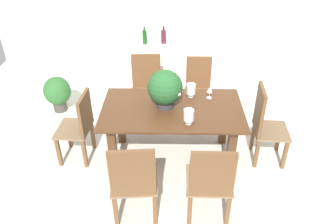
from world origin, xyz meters
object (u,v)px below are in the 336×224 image
flower_centerpiece (165,88)px  potted_plant_floor (58,92)px  chair_head_end (80,124)px  wine_bottle_green (164,37)px  crystal_vase_center_near (189,115)px  kitchen_counter (172,67)px  chair_near_right (211,181)px  chair_near_left (134,180)px  chair_far_right (199,87)px  chair_far_left (147,85)px  wine_bottle_dark (145,37)px  wine_glass (210,90)px  crystal_vase_left (191,89)px  chair_foot_end (265,122)px  wine_bottle_clear (213,36)px  dining_table (173,119)px

flower_centerpiece → potted_plant_floor: bearing=147.9°
chair_head_end → wine_bottle_green: 2.00m
crystal_vase_center_near → kitchen_counter: kitchen_counter is taller
chair_head_end → wine_bottle_green: size_ratio=3.40×
chair_near_right → potted_plant_floor: chair_near_right is taller
chair_near_left → chair_far_right: 2.11m
chair_far_left → wine_bottle_green: size_ratio=3.63×
wine_bottle_dark → wine_glass: bearing=-56.1°
chair_head_end → crystal_vase_left: bearing=105.1°
chair_foot_end → chair_far_right: 1.23m
wine_bottle_dark → crystal_vase_left: bearing=-63.0°
wine_bottle_clear → chair_far_left: bearing=-147.0°
chair_far_left → wine_bottle_clear: bearing=30.9°
kitchen_counter → wine_bottle_green: size_ratio=6.84×
chair_near_right → crystal_vase_center_near: 0.77m
chair_foot_end → wine_bottle_dark: size_ratio=3.74×
dining_table → crystal_vase_center_near: size_ratio=9.40×
chair_foot_end → wine_glass: (-0.67, 0.25, 0.31)m
chair_foot_end → wine_glass: bearing=73.4°
chair_far_right → wine_bottle_dark: size_ratio=3.47×
chair_near_left → chair_head_end: chair_near_left is taller
chair_near_right → chair_far_right: size_ratio=1.03×
chair_head_end → crystal_vase_center_near: (1.33, -0.31, 0.35)m
potted_plant_floor → dining_table: bearing=-31.9°
chair_far_right → crystal_vase_left: 0.79m
chair_near_left → chair_head_end: bearing=-56.5°
flower_centerpiece → wine_bottle_clear: bearing=66.1°
wine_bottle_green → wine_bottle_dark: size_ratio=0.99×
flower_centerpiece → chair_near_right: bearing=-65.6°
flower_centerpiece → wine_glass: flower_centerpiece is taller
crystal_vase_center_near → dining_table: bearing=120.3°
chair_head_end → wine_bottle_green: wine_bottle_green is taller
chair_far_left → wine_glass: (0.85, -0.73, 0.33)m
crystal_vase_left → crystal_vase_center_near: crystal_vase_center_near is taller
chair_far_right → wine_bottle_green: size_ratio=3.50×
wine_bottle_green → wine_bottle_dark: 0.30m
potted_plant_floor → chair_head_end: bearing=-60.0°
chair_near_left → crystal_vase_left: chair_near_left is taller
flower_centerpiece → crystal_vase_center_near: flower_centerpiece is taller
chair_foot_end → crystal_vase_left: (-0.91, 0.28, 0.30)m
chair_foot_end → chair_far_right: chair_foot_end is taller
chair_foot_end → flower_centerpiece: size_ratio=2.20×
wine_bottle_dark → wine_bottle_clear: 1.06m
chair_foot_end → wine_bottle_dark: (-1.58, 1.60, 0.50)m
wine_glass → kitchen_counter: 1.65m
chair_far_left → crystal_vase_left: 0.99m
chair_far_left → kitchen_counter: bearing=62.8°
chair_near_left → chair_near_right: chair_near_left is taller
chair_near_left → chair_head_end: 1.26m
kitchen_counter → flower_centerpiece: bearing=-92.4°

